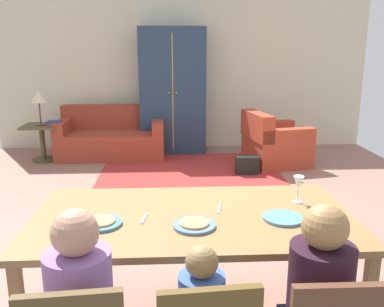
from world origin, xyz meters
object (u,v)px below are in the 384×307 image
armchair (274,144)px  book_upper (54,122)px  handbag (247,165)px  plate_near_woman (283,218)px  plate_near_child (194,225)px  table_lamp (39,98)px  book_lower (54,124)px  dining_table (193,224)px  wine_glass (298,184)px  plate_near_man (101,223)px  armoire (173,91)px  couch (112,138)px  side_table (42,138)px

armchair → book_upper: (-3.44, 0.46, 0.30)m
book_upper → handbag: book_upper is taller
book_upper → plate_near_woman: bearing=-59.8°
plate_near_child → handbag: 3.66m
plate_near_child → book_upper: plate_near_child is taller
armchair → table_lamp: size_ratio=1.87×
plate_near_woman → armchair: size_ratio=0.25×
plate_near_child → book_lower: (-1.97, 4.37, -0.18)m
plate_near_woman → book_lower: plate_near_woman is taller
dining_table → wine_glass: size_ratio=10.74×
plate_near_child → handbag: bearing=74.5°
plate_near_woman → plate_near_man: bearing=-179.0°
dining_table → plate_near_man: bearing=-167.7°
armchair → armoire: armoire is taller
plate_near_child → couch: couch is taller
couch → book_upper: (-0.88, -0.21, 0.32)m
book_upper → armoire: bearing=14.2°
plate_near_woman → side_table: plate_near_woman is taller
plate_near_man → book_lower: bearing=108.2°
dining_table → handbag: (0.96, 3.30, -0.57)m
plate_near_man → armchair: bearing=62.8°
wine_glass → side_table: 4.97m
dining_table → table_lamp: (-2.17, 4.20, 0.31)m
plate_near_woman → handbag: size_ratio=0.78×
couch → book_upper: bearing=-166.8°
table_lamp → book_upper: (0.19, 0.05, -0.39)m
armoire → table_lamp: bearing=-165.7°
handbag → plate_near_woman: bearing=-97.0°
book_upper → handbag: size_ratio=0.69×
wine_glass → table_lamp: size_ratio=0.34×
plate_near_man → table_lamp: table_lamp is taller
book_upper → plate_near_child: bearing=-65.9°
wine_glass → table_lamp: bearing=125.7°
dining_table → book_upper: (-1.98, 4.25, -0.08)m
armoire → wine_glass: bearing=-80.0°
plate_near_child → armoire: armoire is taller
book_lower → armchair: bearing=-6.8°
dining_table → plate_near_man: 0.57m
dining_table → wine_glass: 0.77m
plate_near_man → armoire: armoire is taller
plate_near_child → plate_near_woman: same height
plate_near_child → armchair: (1.46, 3.97, -0.45)m
plate_near_child → side_table: plate_near_child is taller
couch → armchair: size_ratio=1.71×
couch → wine_glass: bearing=-66.9°
wine_glass → book_upper: size_ratio=0.85×
plate_near_child → couch: size_ratio=0.14×
side_table → table_lamp: (0.00, 0.00, 0.63)m
book_lower → wine_glass: bearing=-56.2°
armchair → book_lower: (-3.43, 0.41, 0.28)m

